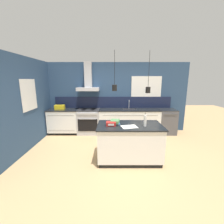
{
  "coord_description": "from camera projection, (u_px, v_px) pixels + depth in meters",
  "views": [
    {
      "loc": [
        -0.04,
        -3.68,
        1.97
      ],
      "look_at": [
        -0.05,
        0.57,
        1.05
      ],
      "focal_mm": 24.0,
      "sensor_mm": 36.0,
      "label": 1
    }
  ],
  "objects": [
    {
      "name": "counter_run_left",
      "position": [
        65.0,
        121.0,
        5.58
      ],
      "size": [
        1.08,
        0.64,
        0.91
      ],
      "color": "black",
      "rests_on": "ground_plane"
    },
    {
      "name": "oven_range",
      "position": [
        90.0,
        121.0,
        5.57
      ],
      "size": [
        0.8,
        0.66,
        0.91
      ],
      "color": "#B5B5BA",
      "rests_on": "ground_plane"
    },
    {
      "name": "paper_pile",
      "position": [
        130.0,
        127.0,
        3.43
      ],
      "size": [
        0.41,
        0.34,
        0.01
      ],
      "color": "silver",
      "rests_on": "kitchen_island"
    },
    {
      "name": "wall_left",
      "position": [
        32.0,
        103.0,
        4.43
      ],
      "size": [
        0.08,
        3.8,
        2.6
      ],
      "color": "navy",
      "rests_on": "ground_plane"
    },
    {
      "name": "kitchen_island",
      "position": [
        130.0,
        142.0,
        3.69
      ],
      "size": [
        1.55,
        0.88,
        0.91
      ],
      "color": "black",
      "rests_on": "ground_plane"
    },
    {
      "name": "dishwasher",
      "position": [
        167.0,
        121.0,
        5.57
      ],
      "size": [
        0.6,
        0.65,
        0.91
      ],
      "color": "#4C4C51",
      "rests_on": "ground_plane"
    },
    {
      "name": "yellow_toolbox",
      "position": [
        60.0,
        107.0,
        5.47
      ],
      "size": [
        0.34,
        0.18,
        0.19
      ],
      "color": "gold",
      "rests_on": "counter_run_left"
    },
    {
      "name": "ground_plane",
      "position": [
        114.0,
        155.0,
        4.02
      ],
      "size": [
        16.0,
        16.0,
        0.0
      ],
      "primitive_type": "plane",
      "color": "tan",
      "rests_on": "ground"
    },
    {
      "name": "counter_run_sink",
      "position": [
        130.0,
        121.0,
        5.57
      ],
      "size": [
        2.21,
        0.64,
        1.23
      ],
      "color": "black",
      "rests_on": "ground_plane"
    },
    {
      "name": "book_stack",
      "position": [
        116.0,
        122.0,
        3.67
      ],
      "size": [
        0.25,
        0.32,
        0.1
      ],
      "color": "#335684",
      "rests_on": "kitchen_island"
    },
    {
      "name": "wall_back",
      "position": [
        112.0,
        96.0,
        5.69
      ],
      "size": [
        5.6,
        2.36,
        2.6
      ],
      "color": "navy",
      "rests_on": "ground_plane"
    },
    {
      "name": "bottle_on_island",
      "position": [
        146.0,
        121.0,
        3.45
      ],
      "size": [
        0.07,
        0.07,
        0.32
      ],
      "color": "silver",
      "rests_on": "kitchen_island"
    },
    {
      "name": "red_supply_box",
      "position": [
        112.0,
        124.0,
        3.53
      ],
      "size": [
        0.23,
        0.18,
        0.09
      ],
      "color": "red",
      "rests_on": "kitchen_island"
    }
  ]
}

